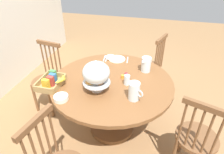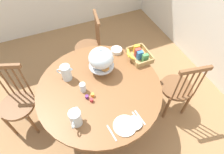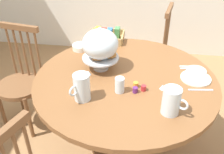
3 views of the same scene
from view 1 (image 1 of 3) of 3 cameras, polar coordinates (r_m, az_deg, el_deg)
name	(u,v)px [view 1 (image 1 of 3)]	position (r m, az deg, el deg)	size (l,w,h in m)	color
ground_plane	(111,120)	(2.76, -0.18, -12.29)	(10.00, 10.00, 0.00)	#997047
dining_table	(112,94)	(2.29, 0.00, -4.95)	(1.35, 1.35, 0.74)	brown
windsor_chair_by_cabinet	(196,139)	(2.10, 23.17, -16.29)	(0.43, 0.43, 0.97)	brown
windsor_chair_facing_door	(149,68)	(3.06, 10.71, 2.69)	(0.43, 0.43, 0.97)	brown
windsor_chair_far_side	(48,81)	(2.83, -18.03, -1.08)	(0.41, 0.41, 0.97)	brown
pastry_stand_with_dome	(96,74)	(1.94, -4.61, 0.99)	(0.28, 0.28, 0.34)	silver
orange_juice_pitcher	(134,92)	(1.88, 6.39, -4.30)	(0.12, 0.17, 0.19)	silver
milk_pitcher	(146,65)	(2.36, 9.83, 3.45)	(0.18, 0.12, 0.18)	silver
cereal_basket	(52,81)	(2.18, -17.00, -1.22)	(0.32, 0.30, 0.12)	tan
china_plate_large	(117,59)	(2.62, 1.44, 5.23)	(0.22, 0.22, 0.01)	white
china_plate_small	(111,57)	(2.64, -0.38, 5.79)	(0.15, 0.15, 0.01)	white
cereal_bowl	(61,98)	(1.96, -14.55, -5.83)	(0.14, 0.14, 0.04)	white
drinking_glass	(127,80)	(2.10, 4.34, -0.83)	(0.06, 0.06, 0.11)	silver
jam_jar_strawberry	(126,75)	(2.26, 4.11, 0.70)	(0.04, 0.04, 0.04)	#B7282D
jam_jar_apricot	(123,77)	(2.22, 3.09, 0.11)	(0.04, 0.04, 0.04)	orange
jam_jar_grape	(128,77)	(2.21, 4.63, -0.10)	(0.04, 0.04, 0.04)	#5B2366
table_knife	(106,59)	(2.64, -1.60, 5.35)	(0.17, 0.01, 0.01)	silver
dinner_fork	(104,58)	(2.64, -2.25, 5.38)	(0.17, 0.01, 0.01)	silver
soup_spoon	(127,60)	(2.61, 4.50, 4.98)	(0.17, 0.01, 0.01)	silver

